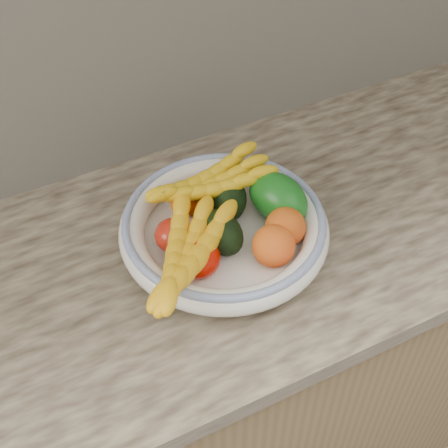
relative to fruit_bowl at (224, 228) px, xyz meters
The scene contains 14 objects.
kitchen_counter 0.49m from the fruit_bowl, 90.00° to the left, with size 2.44×0.66×1.40m.
fruit_bowl is the anchor object (origin of this frame).
clementine_back_left 0.10m from the fruit_bowl, 115.44° to the left, with size 0.05×0.05×0.05m, color #FF5D05.
clementine_back_right 0.10m from the fruit_bowl, 76.80° to the left, with size 0.05×0.05×0.04m, color orange.
clementine_back_mid 0.06m from the fruit_bowl, 94.68° to the left, with size 0.05×0.05×0.04m, color #EF6505.
tomato_left 0.10m from the fruit_bowl, behind, with size 0.07×0.07×0.06m, color #AB1D0F.
tomato_near_left 0.10m from the fruit_bowl, 144.01° to the right, with size 0.08×0.08×0.07m, color #BD0F01.
avocado_center 0.03m from the fruit_bowl, 130.47° to the right, with size 0.07×0.10×0.07m, color black.
avocado_right 0.06m from the fruit_bowl, 54.60° to the left, with size 0.07×0.10×0.07m, color black.
green_mango 0.12m from the fruit_bowl, ahead, with size 0.08×0.13×0.09m, color #0F5412.
peach_front 0.11m from the fruit_bowl, 60.73° to the right, with size 0.08×0.08×0.08m, color orange.
peach_right 0.11m from the fruit_bowl, 34.77° to the right, with size 0.08×0.08×0.08m, color orange.
banana_bunch_back 0.09m from the fruit_bowl, 84.34° to the left, with size 0.27×0.10×0.08m, color gold, non-canonical shape.
banana_bunch_front 0.13m from the fruit_bowl, 148.55° to the right, with size 0.31×0.12×0.09m, color yellow, non-canonical shape.
Camera 1 is at (-0.36, 0.95, 1.79)m, focal length 50.00 mm.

